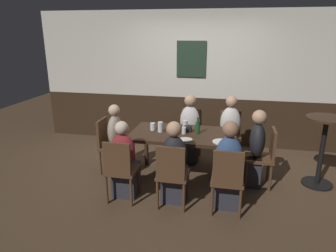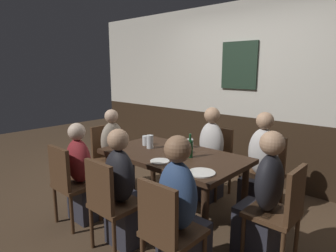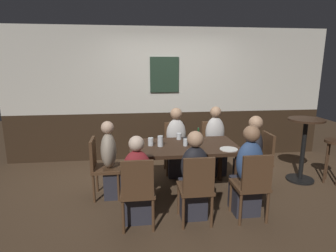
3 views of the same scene
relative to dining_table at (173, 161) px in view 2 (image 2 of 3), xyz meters
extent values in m
plane|color=#4C3826|center=(0.00, 0.00, -0.66)|extent=(12.00, 12.00, 0.00)
cube|color=#332316|center=(0.00, 1.65, -0.18)|extent=(6.40, 0.10, 0.95)
cube|color=beige|center=(0.00, 1.65, 1.12)|extent=(6.40, 0.10, 1.65)
cube|color=#233828|center=(-0.11, 1.58, 1.04)|extent=(0.56, 0.03, 0.68)
cube|color=#382316|center=(0.00, 0.00, 0.06)|extent=(1.57, 0.90, 0.05)
cylinder|color=#382316|center=(-0.69, -0.37, -0.31)|extent=(0.07, 0.07, 0.69)
cylinder|color=#382316|center=(0.69, -0.37, -0.31)|extent=(0.07, 0.07, 0.69)
cylinder|color=#382316|center=(-0.69, 0.37, -0.31)|extent=(0.07, 0.07, 0.69)
cylinder|color=#382316|center=(0.69, 0.37, -0.31)|extent=(0.07, 0.07, 0.69)
cube|color=#513521|center=(0.69, -0.79, -0.23)|extent=(0.40, 0.40, 0.04)
cube|color=#513521|center=(0.69, -0.97, 0.01)|extent=(0.36, 0.04, 0.43)
cylinder|color=#513521|center=(0.52, -0.62, -0.45)|extent=(0.04, 0.04, 0.41)
cube|color=#513521|center=(0.69, 0.79, -0.23)|extent=(0.40, 0.40, 0.04)
cube|color=#513521|center=(0.69, 0.97, 0.01)|extent=(0.36, 0.04, 0.43)
cylinder|color=#513521|center=(0.86, 0.62, -0.45)|extent=(0.04, 0.04, 0.41)
cylinder|color=#513521|center=(0.52, 0.62, -0.45)|extent=(0.04, 0.04, 0.41)
cylinder|color=#513521|center=(0.86, 0.96, -0.45)|extent=(0.04, 0.04, 0.41)
cylinder|color=#513521|center=(0.52, 0.96, -0.45)|extent=(0.04, 0.04, 0.41)
cube|color=#513521|center=(0.00, 0.79, -0.23)|extent=(0.40, 0.40, 0.04)
cube|color=#513521|center=(0.00, 0.97, 0.01)|extent=(0.36, 0.04, 0.43)
cylinder|color=#513521|center=(0.17, 0.62, -0.45)|extent=(0.04, 0.04, 0.41)
cylinder|color=#513521|center=(-0.17, 0.62, -0.45)|extent=(0.04, 0.04, 0.41)
cylinder|color=#513521|center=(0.17, 0.96, -0.45)|extent=(0.04, 0.04, 0.41)
cylinder|color=#513521|center=(-0.17, 0.96, -0.45)|extent=(0.04, 0.04, 0.41)
cube|color=#513521|center=(-1.13, 0.00, -0.23)|extent=(0.40, 0.40, 0.04)
cube|color=#513521|center=(-1.31, 0.00, 0.01)|extent=(0.04, 0.36, 0.43)
cylinder|color=#513521|center=(-0.96, 0.17, -0.45)|extent=(0.04, 0.04, 0.41)
cylinder|color=#513521|center=(-0.96, -0.17, -0.45)|extent=(0.04, 0.04, 0.41)
cylinder|color=#513521|center=(-1.30, 0.17, -0.45)|extent=(0.04, 0.04, 0.41)
cylinder|color=#513521|center=(-1.30, -0.17, -0.45)|extent=(0.04, 0.04, 0.41)
cube|color=#513521|center=(-0.69, -0.79, -0.23)|extent=(0.40, 0.40, 0.04)
cube|color=#513521|center=(-0.69, -0.97, 0.01)|extent=(0.36, 0.04, 0.43)
cylinder|color=#513521|center=(-0.86, -0.62, -0.45)|extent=(0.04, 0.04, 0.41)
cylinder|color=#513521|center=(-0.52, -0.62, -0.45)|extent=(0.04, 0.04, 0.41)
cylinder|color=#513521|center=(-0.86, -0.96, -0.45)|extent=(0.04, 0.04, 0.41)
cylinder|color=#513521|center=(-0.52, -0.96, -0.45)|extent=(0.04, 0.04, 0.41)
cube|color=#513521|center=(0.00, -0.79, -0.23)|extent=(0.40, 0.40, 0.04)
cube|color=#513521|center=(0.00, -0.97, 0.01)|extent=(0.36, 0.04, 0.43)
cylinder|color=#513521|center=(-0.17, -0.62, -0.45)|extent=(0.04, 0.04, 0.41)
cylinder|color=#513521|center=(0.17, -0.62, -0.45)|extent=(0.04, 0.04, 0.41)
cylinder|color=#513521|center=(-0.17, -0.96, -0.45)|extent=(0.04, 0.04, 0.41)
cylinder|color=#513521|center=(0.17, -0.96, -0.45)|extent=(0.04, 0.04, 0.41)
cube|color=#513521|center=(1.13, 0.00, -0.23)|extent=(0.40, 0.40, 0.04)
cube|color=#513521|center=(1.31, 0.00, 0.01)|extent=(0.04, 0.36, 0.43)
cylinder|color=#513521|center=(0.96, -0.17, -0.45)|extent=(0.04, 0.04, 0.41)
cylinder|color=#513521|center=(0.96, 0.17, -0.45)|extent=(0.04, 0.04, 0.41)
cylinder|color=#513521|center=(1.30, 0.17, -0.45)|extent=(0.04, 0.04, 0.41)
cube|color=#2D2D38|center=(0.69, -0.66, -0.43)|extent=(0.32, 0.34, 0.45)
ellipsoid|color=#334C7A|center=(0.69, -0.75, 0.07)|extent=(0.34, 0.22, 0.54)
sphere|color=#936B4C|center=(0.69, -0.75, 0.43)|extent=(0.20, 0.20, 0.20)
cube|color=#2D2D38|center=(0.69, 0.66, -0.43)|extent=(0.32, 0.34, 0.45)
ellipsoid|color=silver|center=(0.69, 0.75, 0.07)|extent=(0.34, 0.22, 0.55)
sphere|color=tan|center=(0.69, 0.75, 0.44)|extent=(0.19, 0.19, 0.19)
cube|color=#2D2D38|center=(0.00, 0.66, -0.43)|extent=(0.32, 0.34, 0.45)
ellipsoid|color=silver|center=(0.00, 0.75, 0.06)|extent=(0.34, 0.22, 0.54)
sphere|color=tan|center=(0.00, 0.75, 0.42)|extent=(0.20, 0.20, 0.20)
cube|color=#2D2D38|center=(-1.00, 0.00, -0.43)|extent=(0.34, 0.32, 0.45)
ellipsoid|color=tan|center=(-1.09, 0.00, 0.05)|extent=(0.22, 0.34, 0.51)
sphere|color=#DBB293|center=(-1.09, 0.00, 0.38)|extent=(0.18, 0.18, 0.18)
cube|color=#2D2D38|center=(-0.69, -0.66, -0.43)|extent=(0.32, 0.34, 0.45)
ellipsoid|color=maroon|center=(-0.69, -0.75, 0.03)|extent=(0.34, 0.22, 0.48)
sphere|color=beige|center=(-0.69, -0.75, 0.35)|extent=(0.18, 0.18, 0.18)
cube|color=#2D2D38|center=(0.00, -0.66, -0.43)|extent=(0.32, 0.34, 0.45)
ellipsoid|color=black|center=(0.00, -0.75, 0.04)|extent=(0.34, 0.22, 0.50)
sphere|color=tan|center=(0.00, -0.75, 0.38)|extent=(0.20, 0.20, 0.20)
cube|color=#2D2D38|center=(1.00, 0.00, -0.43)|extent=(0.34, 0.32, 0.45)
ellipsoid|color=black|center=(1.09, 0.00, 0.05)|extent=(0.22, 0.34, 0.51)
sphere|color=tan|center=(1.09, 0.00, 0.39)|extent=(0.21, 0.21, 0.21)
cylinder|color=silver|center=(-0.35, -0.02, 0.16)|extent=(0.08, 0.08, 0.16)
cylinder|color=#331E14|center=(-0.35, -0.02, 0.15)|extent=(0.07, 0.07, 0.12)
cylinder|color=silver|center=(0.02, -0.03, 0.14)|extent=(0.06, 0.06, 0.10)
cylinder|color=#331E14|center=(0.02, -0.03, 0.13)|extent=(0.06, 0.06, 0.09)
cylinder|color=silver|center=(-0.48, 0.04, 0.14)|extent=(0.08, 0.08, 0.12)
cylinder|color=#B26623|center=(-0.48, 0.04, 0.11)|extent=(0.07, 0.07, 0.06)
cylinder|color=silver|center=(-0.02, 0.32, 0.14)|extent=(0.08, 0.08, 0.10)
cylinder|color=#B26623|center=(-0.02, 0.32, 0.11)|extent=(0.07, 0.07, 0.04)
cylinder|color=#194723|center=(0.22, 0.02, 0.18)|extent=(0.06, 0.06, 0.18)
cylinder|color=#194723|center=(0.22, 0.02, 0.30)|extent=(0.03, 0.03, 0.07)
cylinder|color=white|center=(0.58, -0.29, 0.09)|extent=(0.25, 0.25, 0.01)
cylinder|color=white|center=(0.08, -0.30, 0.09)|extent=(0.19, 0.19, 0.01)
cube|color=black|center=(0.06, 0.08, 0.13)|extent=(0.11, 0.09, 0.09)
camera|label=1|loc=(0.67, -4.32, 1.55)|focal=32.67mm
camera|label=2|loc=(2.00, -2.30, 1.01)|focal=30.93mm
camera|label=3|loc=(-0.70, -3.80, 1.24)|focal=29.30mm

